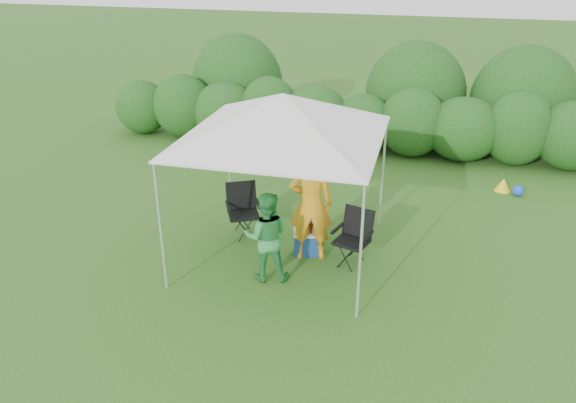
% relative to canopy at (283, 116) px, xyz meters
% --- Properties ---
extents(ground, '(70.00, 70.00, 0.00)m').
position_rel_canopy_xyz_m(ground, '(0.00, -0.50, -2.46)').
color(ground, '#356620').
extents(hedge, '(12.65, 1.53, 1.80)m').
position_rel_canopy_xyz_m(hedge, '(0.15, 5.50, -1.64)').
color(hedge, '#22541A').
rests_on(hedge, ground).
extents(canopy, '(3.10, 3.10, 2.83)m').
position_rel_canopy_xyz_m(canopy, '(0.00, 0.00, 0.00)').
color(canopy, silver).
rests_on(canopy, ground).
extents(chair_right, '(0.69, 0.66, 0.95)m').
position_rel_canopy_xyz_m(chair_right, '(1.22, 0.02, -1.93)').
color(chair_right, black).
rests_on(chair_right, ground).
extents(chair_left, '(0.74, 0.73, 0.97)m').
position_rel_canopy_xyz_m(chair_left, '(-0.91, 0.53, -1.91)').
color(chair_left, black).
rests_on(chair_left, ground).
extents(man, '(0.81, 0.62, 2.00)m').
position_rel_canopy_xyz_m(man, '(0.47, 0.00, -1.46)').
color(man, orange).
rests_on(man, ground).
extents(woman, '(0.84, 0.72, 1.49)m').
position_rel_canopy_xyz_m(woman, '(-0.05, -0.82, -1.72)').
color(woman, green).
rests_on(woman, ground).
extents(cooler, '(0.57, 0.47, 0.42)m').
position_rel_canopy_xyz_m(cooler, '(0.41, 0.11, -2.25)').
color(cooler, navy).
rests_on(cooler, ground).
extents(bottle, '(0.06, 0.06, 0.23)m').
position_rel_canopy_xyz_m(bottle, '(0.47, 0.07, -1.93)').
color(bottle, '#592D0C').
rests_on(bottle, cooler).
extents(lawn_toy, '(0.58, 0.48, 0.29)m').
position_rel_canopy_xyz_m(lawn_toy, '(4.01, 3.72, -2.33)').
color(lawn_toy, yellow).
rests_on(lawn_toy, ground).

